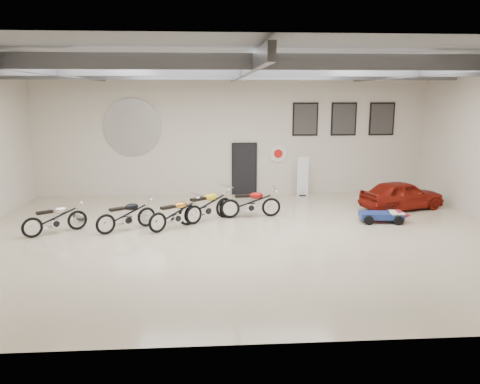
{
  "coord_description": "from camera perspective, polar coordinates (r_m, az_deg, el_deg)",
  "views": [
    {
      "loc": [
        -0.97,
        -13.11,
        4.12
      ],
      "look_at": [
        0.0,
        1.2,
        1.1
      ],
      "focal_mm": 35.0,
      "sensor_mm": 36.0,
      "label": 1
    }
  ],
  "objects": [
    {
      "name": "oil_sign",
      "position": [
        19.43,
        4.67,
        4.7
      ],
      "size": [
        0.72,
        0.1,
        0.72
      ],
      "primitive_type": null,
      "color": "white",
      "rests_on": "back_wall"
    },
    {
      "name": "poster_mid",
      "position": [
        19.9,
        12.53,
        8.67
      ],
      "size": [
        1.05,
        0.08,
        1.35
      ],
      "primitive_type": null,
      "color": "black",
      "rests_on": "back_wall"
    },
    {
      "name": "ceiling",
      "position": [
        13.18,
        0.37,
        15.71
      ],
      "size": [
        16.0,
        12.0,
        0.01
      ],
      "primitive_type": "cube",
      "color": "slate",
      "rests_on": "back_wall"
    },
    {
      "name": "poster_right",
      "position": [
        20.4,
        16.9,
        8.52
      ],
      "size": [
        1.05,
        0.08,
        1.35
      ],
      "primitive_type": null,
      "color": "black",
      "rests_on": "back_wall"
    },
    {
      "name": "go_kart",
      "position": [
        15.97,
        17.36,
        -2.48
      ],
      "size": [
        1.76,
        0.92,
        0.61
      ],
      "primitive_type": null,
      "rotation": [
        0.0,
        0.0,
        -0.09
      ],
      "color": "navy",
      "rests_on": "floor"
    },
    {
      "name": "banner_stand",
      "position": [
        19.28,
        7.66,
        2.01
      ],
      "size": [
        0.47,
        0.2,
        1.69
      ],
      "primitive_type": null,
      "rotation": [
        0.0,
        0.0,
        -0.04
      ],
      "color": "white",
      "rests_on": "floor"
    },
    {
      "name": "poster_left",
      "position": [
        19.51,
        7.97,
        8.78
      ],
      "size": [
        1.05,
        0.08,
        1.35
      ],
      "primitive_type": null,
      "color": "black",
      "rests_on": "back_wall"
    },
    {
      "name": "motorcycle_red",
      "position": [
        15.81,
        1.33,
        -1.26
      ],
      "size": [
        2.06,
        0.79,
        1.05
      ],
      "primitive_type": null,
      "rotation": [
        0.0,
        0.0,
        0.08
      ],
      "color": "silver",
      "rests_on": "floor"
    },
    {
      "name": "motorcycle_silver",
      "position": [
        15.03,
        -21.63,
        -2.94
      ],
      "size": [
        1.89,
        1.56,
        0.98
      ],
      "primitive_type": null,
      "rotation": [
        0.0,
        0.0,
        0.6
      ],
      "color": "silver",
      "rests_on": "floor"
    },
    {
      "name": "motorcycle_gold",
      "position": [
        14.65,
        -7.8,
        -2.51
      ],
      "size": [
        1.9,
        1.68,
        1.01
      ],
      "primitive_type": null,
      "rotation": [
        0.0,
        0.0,
        0.67
      ],
      "color": "silver",
      "rests_on": "floor"
    },
    {
      "name": "back_wall",
      "position": [
        19.21,
        -0.97,
        7.05
      ],
      "size": [
        16.0,
        0.02,
        5.0
      ],
      "primitive_type": "cube",
      "color": "beige",
      "rests_on": "floor"
    },
    {
      "name": "motorcycle_yellow",
      "position": [
        15.35,
        -4.12,
        -1.58
      ],
      "size": [
        2.11,
        1.8,
        1.11
      ],
      "primitive_type": null,
      "rotation": [
        0.0,
        0.0,
        0.63
      ],
      "color": "silver",
      "rests_on": "floor"
    },
    {
      "name": "vintage_car",
      "position": [
        17.91,
        19.12,
        -0.33
      ],
      "size": [
        2.14,
        3.36,
        1.07
      ],
      "primitive_type": "imported",
      "rotation": [
        0.0,
        0.0,
        1.88
      ],
      "color": "maroon",
      "rests_on": "floor"
    },
    {
      "name": "motorcycle_black",
      "position": [
        14.72,
        -13.68,
        -2.69
      ],
      "size": [
        1.92,
        1.61,
        1.0
      ],
      "primitive_type": null,
      "rotation": [
        0.0,
        0.0,
        0.62
      ],
      "color": "silver",
      "rests_on": "floor"
    },
    {
      "name": "door",
      "position": [
        19.36,
        0.53,
        2.77
      ],
      "size": [
        0.92,
        0.08,
        2.1
      ],
      "primitive_type": "cube",
      "color": "black",
      "rests_on": "back_wall"
    },
    {
      "name": "logo_plaque",
      "position": [
        19.35,
        -12.99,
        7.68
      ],
      "size": [
        2.3,
        0.06,
        1.16
      ],
      "primitive_type": null,
      "color": "silver",
      "rests_on": "back_wall"
    },
    {
      "name": "ceiling_beams",
      "position": [
        13.16,
        0.36,
        14.63
      ],
      "size": [
        15.8,
        11.8,
        0.32
      ],
      "primitive_type": null,
      "color": "slate",
      "rests_on": "ceiling"
    },
    {
      "name": "floor",
      "position": [
        13.78,
        0.34,
        -5.51
      ],
      "size": [
        16.0,
        12.0,
        0.01
      ],
      "primitive_type": "cube",
      "color": "beige",
      "rests_on": "ground"
    }
  ]
}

